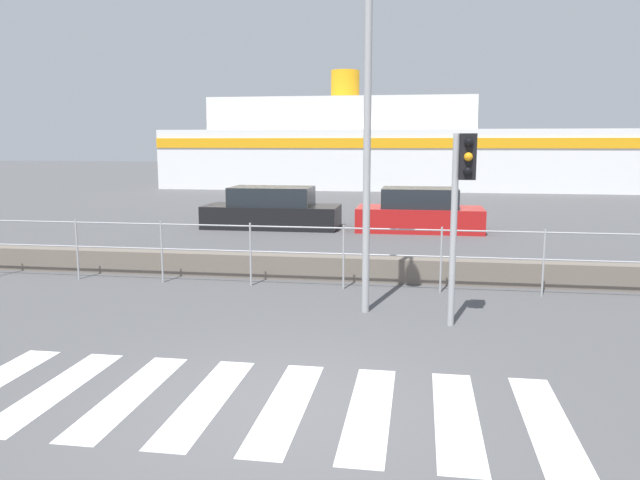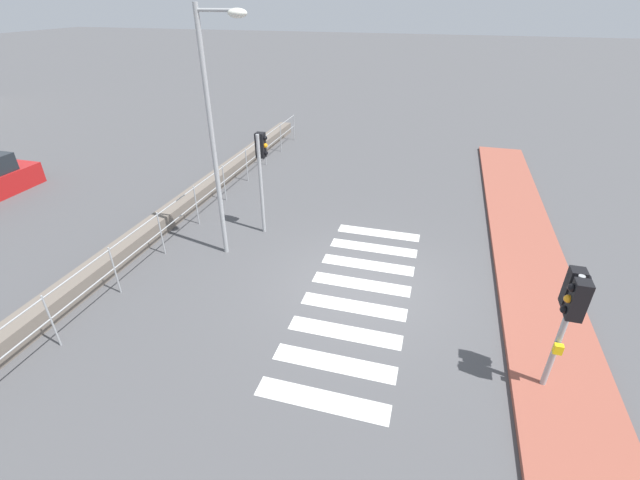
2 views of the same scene
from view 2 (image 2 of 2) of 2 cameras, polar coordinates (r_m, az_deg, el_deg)
ground_plane at (r=10.56m, az=5.47°, el=-6.03°), size 160.00×160.00×0.00m
sidewalk_brick at (r=10.79m, az=27.61°, el=-8.58°), size 24.00×1.80×0.12m
crosswalk at (r=10.23m, az=5.04°, el=-7.29°), size 6.75×2.40×0.01m
seawall at (r=12.87m, az=-23.33°, el=-0.19°), size 24.55×0.55×0.49m
harbor_fence at (r=12.10m, az=-20.58°, el=1.60°), size 22.13×0.04×1.25m
traffic_light_near at (r=7.93m, az=30.54°, el=-7.40°), size 0.58×0.41×2.45m
traffic_light_far at (r=12.17m, az=-7.85°, el=10.34°), size 0.34×0.32×2.94m
streetlamp at (r=10.60m, az=-13.47°, el=15.95°), size 0.32×1.21×6.05m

